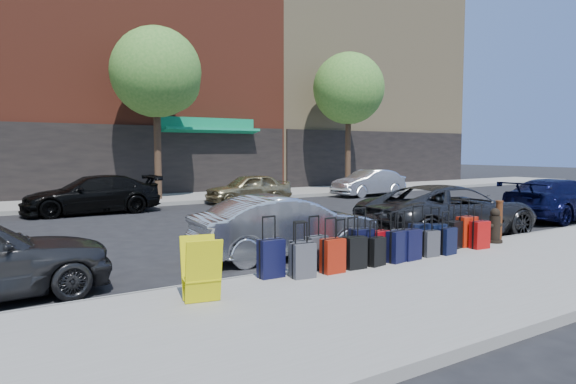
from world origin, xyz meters
TOP-DOWN VIEW (x-y plane):
  - ground at (0.00, 0.00)m, footprint 120.00×120.00m
  - sidewalk_near at (0.00, -6.50)m, footprint 60.00×4.00m
  - sidewalk_far at (0.00, 10.00)m, footprint 60.00×4.00m
  - curb_near at (0.00, -4.48)m, footprint 60.00×0.08m
  - curb_far at (0.00, 7.98)m, footprint 60.00×0.08m
  - building_center at (0.00, 17.99)m, footprint 17.00×12.85m
  - building_right at (16.00, 17.99)m, footprint 15.00×12.12m
  - tree_center at (0.64, 9.50)m, footprint 3.80×3.80m
  - tree_right at (11.14, 9.50)m, footprint 3.80×3.80m
  - suitcase_front_0 at (-2.51, -4.81)m, footprint 0.43×0.24m
  - suitcase_front_1 at (-1.92, -4.83)m, footprint 0.39×0.25m
  - suitcase_front_2 at (-1.55, -4.76)m, footprint 0.41×0.25m
  - suitcase_front_3 at (-0.99, -4.80)m, footprint 0.37×0.22m
  - suitcase_front_4 at (-0.55, -4.83)m, footprint 0.45×0.28m
  - suitcase_front_5 at (-0.07, -4.79)m, footprint 0.39×0.24m
  - suitcase_front_6 at (0.51, -4.77)m, footprint 0.36×0.20m
  - suitcase_front_7 at (1.03, -4.77)m, footprint 0.44×0.29m
  - suitcase_front_8 at (1.46, -4.85)m, footprint 0.40×0.25m
  - suitcase_front_9 at (2.03, -4.82)m, footprint 0.42×0.29m
  - suitcase_front_10 at (2.46, -4.81)m, footprint 0.45×0.27m
  - suitcase_back_1 at (-2.08, -5.12)m, footprint 0.41×0.27m
  - suitcase_back_2 at (-1.46, -5.12)m, footprint 0.40×0.23m
  - suitcase_back_3 at (-0.94, -5.09)m, footprint 0.40×0.24m
  - suitcase_back_4 at (-0.47, -5.12)m, footprint 0.38×0.26m
  - suitcase_back_5 at (0.06, -5.11)m, footprint 0.44×0.30m
  - suitcase_back_6 at (0.43, -5.11)m, footprint 0.41×0.26m
  - suitcase_back_7 at (0.99, -5.10)m, footprint 0.36×0.23m
  - suitcase_back_8 at (1.44, -5.14)m, footprint 0.38×0.24m
  - suitcase_back_10 at (2.51, -5.10)m, footprint 0.42×0.26m
  - fire_hydrant at (3.40, -4.85)m, footprint 0.39×0.35m
  - bollard at (3.83, -4.65)m, footprint 0.17×0.17m
  - display_rack at (-4.01, -5.42)m, footprint 0.59×0.63m
  - car_near_1 at (-1.05, -3.01)m, footprint 4.05×1.72m
  - car_near_2 at (3.83, -3.22)m, footprint 5.07×2.67m
  - car_near_3 at (9.42, -3.00)m, footprint 4.64×2.00m
  - car_far_1 at (-2.79, 6.92)m, footprint 4.68×1.95m
  - car_far_2 at (3.58, 7.09)m, footprint 3.71×1.62m
  - car_far_3 at (10.12, 6.83)m, footprint 4.01×1.65m

SIDE VIEW (x-z plane):
  - ground at x=0.00m, z-range 0.00..0.00m
  - sidewalk_near at x=0.00m, z-range 0.00..0.15m
  - sidewalk_far at x=0.00m, z-range 0.00..0.15m
  - curb_near at x=0.00m, z-range 0.00..0.15m
  - curb_far at x=0.00m, z-range 0.00..0.15m
  - suitcase_back_7 at x=0.99m, z-range -0.01..0.82m
  - suitcase_back_4 at x=-0.47m, z-range -0.01..0.83m
  - suitcase_front_3 at x=-0.99m, z-range -0.01..0.85m
  - suitcase_front_6 at x=0.51m, z-range -0.01..0.85m
  - suitcase_back_8 at x=1.44m, z-range -0.01..0.85m
  - suitcase_front_1 at x=-1.92m, z-range -0.02..0.88m
  - suitcase_front_5 at x=-0.07m, z-range -0.02..0.88m
  - suitcase_back_3 at x=-0.94m, z-range -0.02..0.90m
  - suitcase_back_1 at x=-2.08m, z-range -0.02..0.90m
  - suitcase_front_8 at x=1.46m, z-range -0.02..0.90m
  - suitcase_back_6 at x=0.43m, z-range -0.03..0.92m
  - suitcase_front_9 at x=2.03m, z-range -0.03..0.92m
  - suitcase_back_10 at x=2.51m, z-range -0.03..0.92m
  - suitcase_back_2 at x=-1.46m, z-range -0.03..0.92m
  - suitcase_back_5 at x=0.06m, z-range -0.03..0.92m
  - suitcase_front_2 at x=-1.55m, z-range -0.03..0.92m
  - suitcase_front_7 at x=1.03m, z-range -0.03..0.95m
  - suitcase_front_0 at x=-2.51m, z-range -0.04..0.98m
  - suitcase_front_4 at x=-0.55m, z-range -0.04..0.99m
  - suitcase_front_10 at x=2.46m, z-range -0.05..1.01m
  - fire_hydrant at x=3.40m, z-range 0.12..0.91m
  - display_rack at x=-4.01m, z-range 0.14..1.03m
  - car_far_2 at x=3.58m, z-range 0.00..1.25m
  - bollard at x=3.83m, z-range 0.16..1.08m
  - car_far_3 at x=10.12m, z-range 0.00..1.29m
  - car_near_1 at x=-1.05m, z-range 0.00..1.30m
  - car_near_3 at x=9.42m, z-range 0.00..1.33m
  - car_far_1 at x=-2.79m, z-range 0.00..1.35m
  - car_near_2 at x=3.83m, z-range 0.00..1.36m
  - tree_center at x=0.64m, z-range 1.78..9.05m
  - tree_right at x=11.14m, z-range 1.78..9.05m
  - building_right at x=16.00m, z-range -0.02..17.98m
  - building_center at x=0.00m, z-range -0.02..19.98m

